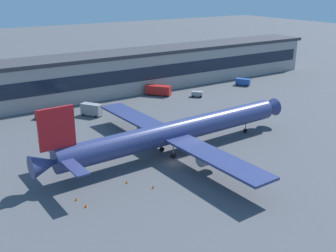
{
  "coord_description": "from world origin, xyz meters",
  "views": [
    {
      "loc": [
        -43.81,
        -64.92,
        36.1
      ],
      "look_at": [
        3.8,
        8.63,
        5.0
      ],
      "focal_mm": 43.34,
      "sensor_mm": 36.0,
      "label": 1
    }
  ],
  "objects_px": {
    "airliner": "(174,132)",
    "stair_truck": "(92,109)",
    "pushback_tractor": "(45,115)",
    "traffic_cone_0": "(153,187)",
    "fuel_truck": "(158,90)",
    "traffic_cone_2": "(86,206)",
    "crew_van": "(243,82)",
    "traffic_cone_3": "(127,182)",
    "traffic_cone_1": "(76,199)",
    "baggage_tug": "(197,94)"
  },
  "relations": [
    {
      "from": "pushback_tractor",
      "to": "traffic_cone_0",
      "type": "distance_m",
      "value": 51.72
    },
    {
      "from": "pushback_tractor",
      "to": "traffic_cone_0",
      "type": "height_order",
      "value": "pushback_tractor"
    },
    {
      "from": "traffic_cone_0",
      "to": "traffic_cone_3",
      "type": "xyz_separation_m",
      "value": [
        -3.19,
        4.42,
        -0.03
      ]
    },
    {
      "from": "baggage_tug",
      "to": "traffic_cone_3",
      "type": "bearing_deg",
      "value": -138.7
    },
    {
      "from": "fuel_truck",
      "to": "airliner",
      "type": "bearing_deg",
      "value": -117.33
    },
    {
      "from": "traffic_cone_0",
      "to": "baggage_tug",
      "type": "bearing_deg",
      "value": 46.08
    },
    {
      "from": "traffic_cone_0",
      "to": "airliner",
      "type": "bearing_deg",
      "value": 43.05
    },
    {
      "from": "pushback_tractor",
      "to": "traffic_cone_3",
      "type": "height_order",
      "value": "pushback_tractor"
    },
    {
      "from": "airliner",
      "to": "traffic_cone_3",
      "type": "height_order",
      "value": "airliner"
    },
    {
      "from": "fuel_truck",
      "to": "traffic_cone_2",
      "type": "xyz_separation_m",
      "value": [
        -48.31,
        -55.24,
        -1.57
      ]
    },
    {
      "from": "airliner",
      "to": "traffic_cone_0",
      "type": "xyz_separation_m",
      "value": [
        -12.52,
        -11.7,
        -4.67
      ]
    },
    {
      "from": "traffic_cone_2",
      "to": "baggage_tug",
      "type": "bearing_deg",
      "value": 38.59
    },
    {
      "from": "stair_truck",
      "to": "baggage_tug",
      "type": "height_order",
      "value": "stair_truck"
    },
    {
      "from": "baggage_tug",
      "to": "traffic_cone_2",
      "type": "distance_m",
      "value": 74.47
    },
    {
      "from": "crew_van",
      "to": "stair_truck",
      "type": "distance_m",
      "value": 61.39
    },
    {
      "from": "stair_truck",
      "to": "traffic_cone_1",
      "type": "xyz_separation_m",
      "value": [
        -21.27,
        -43.23,
        -1.69
      ]
    },
    {
      "from": "crew_van",
      "to": "traffic_cone_1",
      "type": "xyz_separation_m",
      "value": [
        -82.55,
        -46.9,
        -1.17
      ]
    },
    {
      "from": "airliner",
      "to": "stair_truck",
      "type": "height_order",
      "value": "airliner"
    },
    {
      "from": "stair_truck",
      "to": "traffic_cone_3",
      "type": "height_order",
      "value": "stair_truck"
    },
    {
      "from": "airliner",
      "to": "traffic_cone_1",
      "type": "distance_m",
      "value": 27.78
    },
    {
      "from": "pushback_tractor",
      "to": "fuel_truck",
      "type": "relative_size",
      "value": 0.63
    },
    {
      "from": "pushback_tractor",
      "to": "traffic_cone_2",
      "type": "height_order",
      "value": "pushback_tractor"
    },
    {
      "from": "stair_truck",
      "to": "traffic_cone_2",
      "type": "distance_m",
      "value": 50.8
    },
    {
      "from": "airliner",
      "to": "pushback_tractor",
      "type": "xyz_separation_m",
      "value": [
        -16.95,
        39.83,
        -3.94
      ]
    },
    {
      "from": "airliner",
      "to": "stair_truck",
      "type": "distance_m",
      "value": 35.52
    },
    {
      "from": "pushback_tractor",
      "to": "traffic_cone_1",
      "type": "bearing_deg",
      "value": -100.82
    },
    {
      "from": "traffic_cone_1",
      "to": "traffic_cone_3",
      "type": "xyz_separation_m",
      "value": [
        10.42,
        0.9,
        0.01
      ]
    },
    {
      "from": "traffic_cone_2",
      "to": "traffic_cone_3",
      "type": "distance_m",
      "value": 10.67
    },
    {
      "from": "stair_truck",
      "to": "crew_van",
      "type": "bearing_deg",
      "value": 3.43
    },
    {
      "from": "airliner",
      "to": "traffic_cone_3",
      "type": "relative_size",
      "value": 109.67
    },
    {
      "from": "stair_truck",
      "to": "traffic_cone_2",
      "type": "bearing_deg",
      "value": -114.11
    },
    {
      "from": "crew_van",
      "to": "traffic_cone_0",
      "type": "relative_size",
      "value": 8.7
    },
    {
      "from": "pushback_tractor",
      "to": "traffic_cone_1",
      "type": "xyz_separation_m",
      "value": [
        -9.17,
        -48.0,
        -0.76
      ]
    },
    {
      "from": "crew_van",
      "to": "stair_truck",
      "type": "height_order",
      "value": "stair_truck"
    },
    {
      "from": "fuel_truck",
      "to": "pushback_tractor",
      "type": "bearing_deg",
      "value": -174.06
    },
    {
      "from": "traffic_cone_2",
      "to": "crew_van",
      "type": "bearing_deg",
      "value": 31.37
    },
    {
      "from": "crew_van",
      "to": "traffic_cone_2",
      "type": "relative_size",
      "value": 8.83
    },
    {
      "from": "pushback_tractor",
      "to": "fuel_truck",
      "type": "distance_m",
      "value": 39.9
    },
    {
      "from": "fuel_truck",
      "to": "traffic_cone_1",
      "type": "distance_m",
      "value": 71.46
    },
    {
      "from": "traffic_cone_0",
      "to": "pushback_tractor",
      "type": "bearing_deg",
      "value": 94.92
    },
    {
      "from": "airliner",
      "to": "crew_van",
      "type": "bearing_deg",
      "value": 34.47
    },
    {
      "from": "stair_truck",
      "to": "baggage_tug",
      "type": "distance_m",
      "value": 37.48
    },
    {
      "from": "airliner",
      "to": "traffic_cone_2",
      "type": "distance_m",
      "value": 28.36
    },
    {
      "from": "traffic_cone_1",
      "to": "traffic_cone_3",
      "type": "bearing_deg",
      "value": 4.93
    },
    {
      "from": "airliner",
      "to": "pushback_tractor",
      "type": "distance_m",
      "value": 43.47
    },
    {
      "from": "traffic_cone_0",
      "to": "fuel_truck",
      "type": "bearing_deg",
      "value": 57.66
    },
    {
      "from": "pushback_tractor",
      "to": "traffic_cone_0",
      "type": "xyz_separation_m",
      "value": [
        4.44,
        -51.53,
        -0.73
      ]
    },
    {
      "from": "crew_van",
      "to": "baggage_tug",
      "type": "distance_m",
      "value": 24.08
    },
    {
      "from": "airliner",
      "to": "crew_van",
      "type": "xyz_separation_m",
      "value": [
        56.42,
        38.73,
        -3.53
      ]
    },
    {
      "from": "baggage_tug",
      "to": "traffic_cone_0",
      "type": "distance_m",
      "value": 65.06
    }
  ]
}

